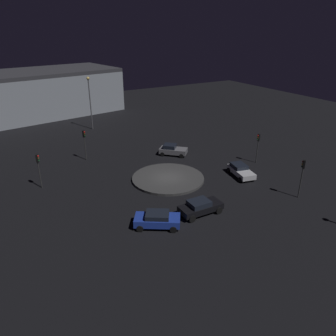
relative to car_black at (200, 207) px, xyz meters
The scene contains 12 objects.
ground_plane 8.49m from the car_black, 82.08° to the left, with size 113.90×113.90×0.00m, color black.
roundabout_island 8.48m from the car_black, 82.08° to the left, with size 8.70×8.70×0.29m, color #383838.
car_black is the anchor object (origin of this frame).
car_blue 4.72m from the car_black, behind, with size 4.52×3.82×1.45m.
car_silver 10.61m from the car_black, 26.91° to the left, with size 2.75×4.39×1.36m.
car_grey 16.21m from the car_black, 68.95° to the left, with size 4.03×4.00×1.53m.
traffic_light_west 18.65m from the car_black, 132.33° to the left, with size 0.39×0.36×4.08m.
traffic_light_northwest 20.32m from the car_black, 105.79° to the left, with size 0.37×0.40×4.23m.
traffic_light_east 15.91m from the car_black, 26.28° to the left, with size 0.37×0.32×4.04m.
traffic_light_southeast 11.65m from the car_black, 13.02° to the right, with size 0.38×0.39×4.36m.
streetlamp_north 33.63m from the car_black, 90.21° to the left, with size 0.52×0.52×9.17m.
store_building 49.68m from the car_black, 100.20° to the left, with size 38.99×20.85×8.82m.
Camera 1 is at (-17.81, -30.88, 17.12)m, focal length 34.89 mm.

